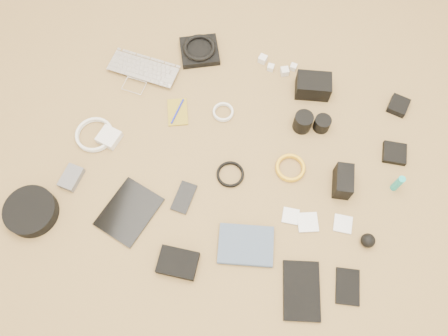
% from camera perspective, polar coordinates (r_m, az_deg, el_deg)
% --- Properties ---
extents(laptop, '(0.33, 0.25, 0.02)m').
position_cam_1_polar(laptop, '(1.98, -10.96, 11.61)').
color(laptop, silver).
rests_on(laptop, ground).
extents(headphone_pouch, '(0.21, 0.21, 0.03)m').
position_cam_1_polar(headphone_pouch, '(2.02, -3.21, 14.99)').
color(headphone_pouch, black).
rests_on(headphone_pouch, ground).
extents(headphones, '(0.19, 0.19, 0.02)m').
position_cam_1_polar(headphones, '(2.00, -3.24, 15.41)').
color(headphones, black).
rests_on(headphones, headphone_pouch).
extents(charger_a, '(0.03, 0.03, 0.03)m').
position_cam_1_polar(charger_a, '(1.98, 6.11, 12.92)').
color(charger_a, silver).
rests_on(charger_a, ground).
extents(charger_b, '(0.04, 0.04, 0.03)m').
position_cam_1_polar(charger_b, '(2.00, 5.08, 13.99)').
color(charger_b, silver).
rests_on(charger_b, ground).
extents(charger_c, '(0.03, 0.03, 0.03)m').
position_cam_1_polar(charger_c, '(1.99, 9.05, 12.90)').
color(charger_c, silver).
rests_on(charger_c, ground).
extents(charger_d, '(0.04, 0.04, 0.03)m').
position_cam_1_polar(charger_d, '(1.97, 7.92, 12.40)').
color(charger_d, silver).
rests_on(charger_d, ground).
extents(dslr_camera, '(0.16, 0.12, 0.08)m').
position_cam_1_polar(dslr_camera, '(1.92, 11.56, 10.47)').
color(dslr_camera, black).
rests_on(dslr_camera, ground).
extents(lens_pouch, '(0.09, 0.10, 0.03)m').
position_cam_1_polar(lens_pouch, '(2.00, 21.82, 7.58)').
color(lens_pouch, black).
rests_on(lens_pouch, ground).
extents(notebook_olive, '(0.12, 0.15, 0.01)m').
position_cam_1_polar(notebook_olive, '(1.87, -6.08, 7.27)').
color(notebook_olive, olive).
rests_on(notebook_olive, ground).
extents(pen_blue, '(0.03, 0.12, 0.01)m').
position_cam_1_polar(pen_blue, '(1.86, -6.10, 7.39)').
color(pen_blue, '#151CAC').
rests_on(pen_blue, notebook_olive).
extents(cable_white_a, '(0.10, 0.10, 0.01)m').
position_cam_1_polar(cable_white_a, '(1.85, -0.11, 7.25)').
color(cable_white_a, silver).
rests_on(cable_white_a, ground).
extents(lens_a, '(0.10, 0.10, 0.08)m').
position_cam_1_polar(lens_a, '(1.82, 10.27, 5.93)').
color(lens_a, black).
rests_on(lens_a, ground).
extents(lens_b, '(0.07, 0.07, 0.06)m').
position_cam_1_polar(lens_b, '(1.84, 12.68, 5.67)').
color(lens_b, black).
rests_on(lens_b, ground).
extents(card_reader, '(0.09, 0.09, 0.02)m').
position_cam_1_polar(card_reader, '(1.89, 21.37, 1.82)').
color(card_reader, black).
rests_on(card_reader, ground).
extents(power_brick, '(0.10, 0.10, 0.03)m').
position_cam_1_polar(power_brick, '(1.84, -14.77, 3.89)').
color(power_brick, silver).
rests_on(power_brick, ground).
extents(cable_white_b, '(0.21, 0.21, 0.01)m').
position_cam_1_polar(cable_white_b, '(1.88, -16.50, 4.11)').
color(cable_white_b, silver).
rests_on(cable_white_b, ground).
extents(cable_black, '(0.14, 0.14, 0.01)m').
position_cam_1_polar(cable_black, '(1.73, 0.82, -0.89)').
color(cable_black, black).
rests_on(cable_black, ground).
extents(cable_yellow, '(0.13, 0.13, 0.01)m').
position_cam_1_polar(cable_yellow, '(1.76, 8.63, -0.06)').
color(cable_yellow, gold).
rests_on(cable_yellow, ground).
extents(flash, '(0.07, 0.12, 0.09)m').
position_cam_1_polar(flash, '(1.74, 15.28, -1.67)').
color(flash, black).
rests_on(flash, ground).
extents(lens_cleaner, '(0.03, 0.03, 0.09)m').
position_cam_1_polar(lens_cleaner, '(1.80, 21.74, -1.88)').
color(lens_cleaner, '#19A7A2').
rests_on(lens_cleaner, ground).
extents(battery_charger, '(0.08, 0.11, 0.03)m').
position_cam_1_polar(battery_charger, '(1.82, -19.32, -1.19)').
color(battery_charger, '#55565A').
rests_on(battery_charger, ground).
extents(tablet, '(0.24, 0.27, 0.01)m').
position_cam_1_polar(tablet, '(1.72, -12.28, -5.60)').
color(tablet, black).
rests_on(tablet, ground).
extents(phone, '(0.08, 0.13, 0.01)m').
position_cam_1_polar(phone, '(1.70, -5.25, -3.85)').
color(phone, black).
rests_on(phone, ground).
extents(filter_case_left, '(0.06, 0.06, 0.01)m').
position_cam_1_polar(filter_case_left, '(1.69, 8.68, -6.22)').
color(filter_case_left, silver).
rests_on(filter_case_left, ground).
extents(filter_case_mid, '(0.09, 0.09, 0.01)m').
position_cam_1_polar(filter_case_mid, '(1.69, 10.88, -6.98)').
color(filter_case_mid, silver).
rests_on(filter_case_mid, ground).
extents(filter_case_right, '(0.07, 0.07, 0.01)m').
position_cam_1_polar(filter_case_right, '(1.72, 15.26, -7.07)').
color(filter_case_right, silver).
rests_on(filter_case_right, ground).
extents(air_blower, '(0.06, 0.06, 0.05)m').
position_cam_1_polar(air_blower, '(1.71, 18.29, -8.98)').
color(air_blower, black).
rests_on(air_blower, ground).
extents(headphone_case, '(0.25, 0.25, 0.05)m').
position_cam_1_polar(headphone_case, '(1.81, -23.89, -5.20)').
color(headphone_case, black).
rests_on(headphone_case, ground).
extents(drive_case, '(0.14, 0.10, 0.04)m').
position_cam_1_polar(drive_case, '(1.62, -6.04, -12.21)').
color(drive_case, black).
rests_on(drive_case, ground).
extents(paperback, '(0.22, 0.18, 0.02)m').
position_cam_1_polar(paperback, '(1.62, 2.72, -12.62)').
color(paperback, '#3B4C65').
rests_on(paperback, ground).
extents(notebook_black_a, '(0.16, 0.23, 0.01)m').
position_cam_1_polar(notebook_black_a, '(1.63, 10.09, -15.49)').
color(notebook_black_a, black).
rests_on(notebook_black_a, ground).
extents(notebook_black_b, '(0.10, 0.14, 0.01)m').
position_cam_1_polar(notebook_black_b, '(1.67, 15.84, -14.67)').
color(notebook_black_b, black).
rests_on(notebook_black_b, ground).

